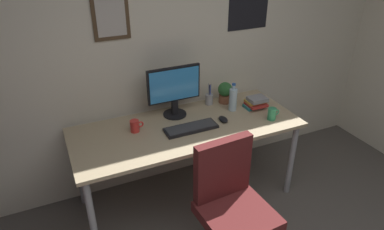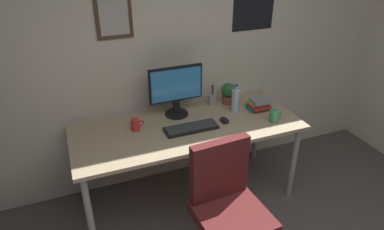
% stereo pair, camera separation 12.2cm
% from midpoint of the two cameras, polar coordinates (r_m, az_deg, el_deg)
% --- Properties ---
extents(wall_back, '(4.40, 0.10, 2.60)m').
position_cam_midpoint_polar(wall_back, '(3.03, -3.68, 11.78)').
color(wall_back, beige).
rests_on(wall_back, ground_plane).
extents(desk, '(1.86, 0.75, 0.75)m').
position_cam_midpoint_polar(desk, '(2.85, -2.06, -3.02)').
color(desk, tan).
rests_on(desk, ground_plane).
extents(office_chair, '(0.56, 0.57, 0.95)m').
position_cam_midpoint_polar(office_chair, '(2.43, 5.00, -14.00)').
color(office_chair, '#591E1E').
rests_on(office_chair, ground_plane).
extents(monitor, '(0.46, 0.20, 0.43)m').
position_cam_midpoint_polar(monitor, '(2.89, -4.18, 4.22)').
color(monitor, black).
rests_on(monitor, desk).
extents(keyboard, '(0.43, 0.15, 0.03)m').
position_cam_midpoint_polar(keyboard, '(2.76, -1.43, -2.16)').
color(keyboard, black).
rests_on(keyboard, desk).
extents(computer_mouse, '(0.06, 0.11, 0.04)m').
position_cam_midpoint_polar(computer_mouse, '(2.88, 3.98, -0.72)').
color(computer_mouse, black).
rests_on(computer_mouse, desk).
extents(water_bottle, '(0.07, 0.07, 0.25)m').
position_cam_midpoint_polar(water_bottle, '(3.03, 5.63, 2.62)').
color(water_bottle, silver).
rests_on(water_bottle, desk).
extents(coffee_mug_near, '(0.11, 0.07, 0.10)m').
position_cam_midpoint_polar(coffee_mug_near, '(2.95, 11.91, 0.17)').
color(coffee_mug_near, '#2D8C59').
rests_on(coffee_mug_near, desk).
extents(coffee_mug_far, '(0.11, 0.07, 0.10)m').
position_cam_midpoint_polar(coffee_mug_far, '(2.77, -10.61, -1.79)').
color(coffee_mug_far, red).
rests_on(coffee_mug_far, desk).
extents(potted_plant, '(0.13, 0.13, 0.20)m').
position_cam_midpoint_polar(potted_plant, '(3.17, 4.35, 3.82)').
color(potted_plant, brown).
rests_on(potted_plant, desk).
extents(pen_cup, '(0.07, 0.07, 0.20)m').
position_cam_midpoint_polar(pen_cup, '(3.15, 1.74, 2.72)').
color(pen_cup, '#9EA0A5').
rests_on(pen_cup, desk).
extents(book_stack_left, '(0.18, 0.16, 0.10)m').
position_cam_midpoint_polar(book_stack_left, '(3.12, 9.37, 2.04)').
color(book_stack_left, '#26727A').
rests_on(book_stack_left, desk).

